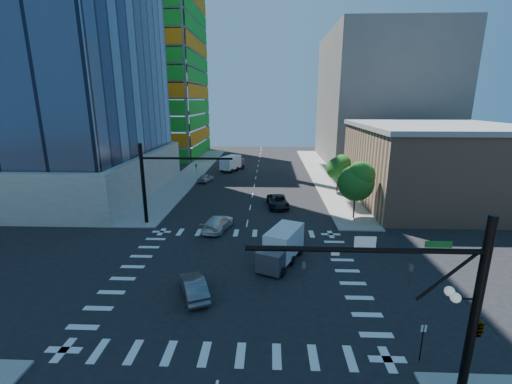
{
  "coord_description": "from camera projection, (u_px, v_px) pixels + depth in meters",
  "views": [
    {
      "loc": [
        2.5,
        -24.85,
        13.58
      ],
      "look_at": [
        1.17,
        8.0,
        4.8
      ],
      "focal_mm": 24.0,
      "sensor_mm": 36.0,
      "label": 1
    }
  ],
  "objects": [
    {
      "name": "box_truck_far",
      "position": [
        233.0,
        164.0,
        68.57
      ],
      "size": [
        4.54,
        6.27,
        3.03
      ],
      "rotation": [
        0.0,
        0.0,
        2.73
      ],
      "color": "black",
      "rests_on": "ground"
    },
    {
      "name": "car_sb_near",
      "position": [
        218.0,
        223.0,
        37.05
      ],
      "size": [
        3.42,
        5.71,
        1.55
      ],
      "primitive_type": "imported",
      "rotation": [
        0.0,
        0.0,
        2.89
      ],
      "color": "silver",
      "rests_on": "ground"
    },
    {
      "name": "car_nb_far",
      "position": [
        278.0,
        201.0,
        45.06
      ],
      "size": [
        3.12,
        5.71,
        1.52
      ],
      "primitive_type": "imported",
      "rotation": [
        0.0,
        0.0,
        0.11
      ],
      "color": "black",
      "rests_on": "ground"
    },
    {
      "name": "tree_north",
      "position": [
        339.0,
        167.0,
        51.07
      ],
      "size": [
        3.54,
        3.52,
        5.78
      ],
      "color": "#382316",
      "rests_on": "sidewalk_ne"
    },
    {
      "name": "commercial_building",
      "position": [
        435.0,
        164.0,
        46.49
      ],
      "size": [
        20.5,
        22.5,
        10.6
      ],
      "color": "#946E56",
      "rests_on": "ground"
    },
    {
      "name": "car_sb_cross",
      "position": [
        194.0,
        287.0,
        24.44
      ],
      "size": [
        3.05,
        4.59,
        1.43
      ],
      "primitive_type": "imported",
      "rotation": [
        0.0,
        0.0,
        3.53
      ],
      "color": "#57575C",
      "rests_on": "ground"
    },
    {
      "name": "bg_building_ne",
      "position": [
        380.0,
        99.0,
        76.02
      ],
      "size": [
        24.0,
        30.0,
        28.0
      ],
      "primitive_type": "cube",
      "color": "#636059",
      "rests_on": "ground"
    },
    {
      "name": "signal_mast_nw",
      "position": [
        156.0,
        177.0,
        37.67
      ],
      "size": [
        10.2,
        0.4,
        9.0
      ],
      "color": "black",
      "rests_on": "sidewalk_nw"
    },
    {
      "name": "box_truck_near",
      "position": [
        280.0,
        250.0,
        29.2
      ],
      "size": [
        4.31,
        5.95,
        2.87
      ],
      "rotation": [
        0.0,
        0.0,
        -0.41
      ],
      "color": "black",
      "rests_on": "ground"
    },
    {
      "name": "no_parking_sign",
      "position": [
        422.0,
        339.0,
        18.13
      ],
      "size": [
        0.3,
        0.06,
        2.2
      ],
      "color": "black",
      "rests_on": "ground"
    },
    {
      "name": "car_sb_mid",
      "position": [
        206.0,
        178.0,
        59.08
      ],
      "size": [
        2.62,
        4.29,
        1.37
      ],
      "primitive_type": "imported",
      "rotation": [
        0.0,
        0.0,
        2.87
      ],
      "color": "#A2A3A9",
      "rests_on": "ground"
    },
    {
      "name": "ground",
      "position": [
        238.0,
        275.0,
        27.59
      ],
      "size": [
        160.0,
        160.0,
        0.0
      ],
      "primitive_type": "plane",
      "color": "black",
      "rests_on": "ground"
    },
    {
      "name": "sidewalk_nw",
      "position": [
        193.0,
        172.0,
        66.67
      ],
      "size": [
        5.0,
        60.0,
        0.15
      ],
      "primitive_type": "cube",
      "color": "gray",
      "rests_on": "ground"
    },
    {
      "name": "construction_building",
      "position": [
        146.0,
        53.0,
        82.09
      ],
      "size": [
        25.16,
        34.5,
        70.6
      ],
      "color": "slate",
      "rests_on": "ground"
    },
    {
      "name": "signal_mast_se",
      "position": [
        455.0,
        306.0,
        14.79
      ],
      "size": [
        10.51,
        2.48,
        9.0
      ],
      "color": "black",
      "rests_on": "sidewalk_se"
    },
    {
      "name": "sidewalk_ne",
      "position": [
        322.0,
        173.0,
        65.7
      ],
      "size": [
        5.0,
        60.0,
        0.15
      ],
      "primitive_type": "cube",
      "color": "gray",
      "rests_on": "ground"
    },
    {
      "name": "road_markings",
      "position": [
        238.0,
        275.0,
        27.59
      ],
      "size": [
        20.0,
        20.0,
        0.01
      ],
      "primitive_type": "cube",
      "color": "silver",
      "rests_on": "ground"
    },
    {
      "name": "tree_south",
      "position": [
        357.0,
        181.0,
        39.31
      ],
      "size": [
        4.16,
        4.16,
        6.82
      ],
      "color": "#382316",
      "rests_on": "sidewalk_ne"
    }
  ]
}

